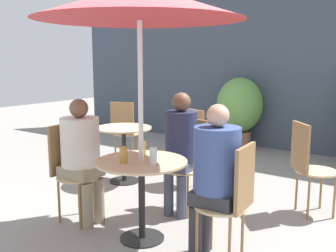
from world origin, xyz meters
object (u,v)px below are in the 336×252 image
at_px(bistro_chair_3, 124,127).
at_px(bistro_chair_5, 188,141).
at_px(bistro_chair_4, 308,161).
at_px(bistro_chair_2, 70,164).
at_px(potted_plant_0, 240,108).
at_px(cafe_table_far, 124,141).
at_px(cafe_table_near, 142,178).
at_px(beer_glass_1, 153,156).
at_px(umbrella, 139,3).
at_px(seated_person_1, 180,143).
at_px(bistro_chair_1, 188,157).
at_px(seated_person_0, 215,170).
at_px(beer_glass_2, 143,148).
at_px(beer_glass_0, 124,155).
at_px(seated_person_2, 82,151).
at_px(bistro_chair_0, 233,194).

height_order(bistro_chair_3, bistro_chair_5, same).
bearing_deg(bistro_chair_4, bistro_chair_2, 86.33).
distance_m(bistro_chair_2, bistro_chair_5, 1.67).
bearing_deg(potted_plant_0, bistro_chair_5, -80.50).
xyz_separation_m(cafe_table_far, bistro_chair_4, (2.28, 0.26, 0.02)).
xyz_separation_m(cafe_table_near, bistro_chair_3, (-1.83, 1.82, 0.00)).
xyz_separation_m(bistro_chair_5, beer_glass_1, (0.68, -1.60, 0.23)).
relative_size(bistro_chair_5, umbrella, 0.44).
xyz_separation_m(cafe_table_far, seated_person_1, (1.20, -0.47, 0.21)).
distance_m(bistro_chair_2, bistro_chair_4, 2.40).
bearing_deg(bistro_chair_1, bistro_chair_2, -135.00).
bearing_deg(bistro_chair_5, umbrella, -54.05).
relative_size(seated_person_0, beer_glass_2, 8.85).
xyz_separation_m(seated_person_0, seated_person_1, (-0.75, 0.64, 0.01)).
bearing_deg(cafe_table_near, beer_glass_0, -111.23).
height_order(bistro_chair_3, seated_person_1, seated_person_1).
height_order(seated_person_0, seated_person_2, seated_person_0).
height_order(bistro_chair_1, seated_person_2, seated_person_2).
relative_size(beer_glass_1, beer_glass_2, 1.07).
height_order(beer_glass_0, umbrella, umbrella).
distance_m(cafe_table_far, bistro_chair_2, 1.30).
relative_size(beer_glass_0, umbrella, 0.07).
distance_m(bistro_chair_5, beer_glass_2, 1.49).
height_order(seated_person_2, potted_plant_0, potted_plant_0).
bearing_deg(seated_person_2, bistro_chair_2, 90.00).
bearing_deg(beer_glass_1, cafe_table_far, 139.67).
xyz_separation_m(bistro_chair_0, bistro_chair_5, (-1.36, 1.49, 0.00)).
xyz_separation_m(bistro_chair_4, bistro_chair_5, (-1.53, 0.14, 0.00)).
bearing_deg(bistro_chair_5, beer_glass_1, -49.28).
height_order(bistro_chair_3, seated_person_0, seated_person_0).
bearing_deg(beer_glass_1, potted_plant_0, 105.21).
distance_m(cafe_table_near, bistro_chair_4, 1.75).
height_order(seated_person_1, umbrella, umbrella).
xyz_separation_m(bistro_chair_3, seated_person_0, (2.53, -1.76, 0.17)).
bearing_deg(umbrella, beer_glass_2, 124.62).
bearing_deg(beer_glass_2, bistro_chair_2, -164.46).
relative_size(cafe_table_far, bistro_chair_1, 0.75).
height_order(seated_person_1, potted_plant_0, potted_plant_0).
distance_m(beer_glass_0, beer_glass_1, 0.26).
xyz_separation_m(bistro_chair_4, beer_glass_2, (-1.12, -1.28, 0.22)).
bearing_deg(seated_person_2, bistro_chair_3, 26.58).
distance_m(bistro_chair_0, bistro_chair_2, 1.71).
distance_m(cafe_table_near, seated_person_0, 0.72).
xyz_separation_m(bistro_chair_0, bistro_chair_3, (-2.68, 1.75, 0.00)).
bearing_deg(bistro_chair_3, bistro_chair_5, 146.50).
bearing_deg(bistro_chair_3, bistro_chair_0, 124.42).
xyz_separation_m(cafe_table_far, bistro_chair_3, (-0.57, 0.65, 0.02)).
bearing_deg(bistro_chair_1, umbrella, -90.00).
height_order(cafe_table_near, seated_person_1, seated_person_1).
distance_m(cafe_table_far, bistro_chair_1, 1.23).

